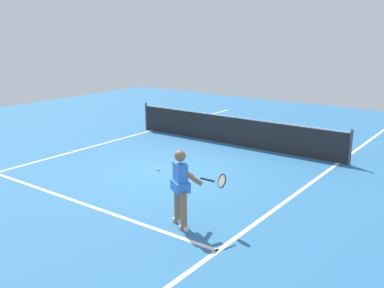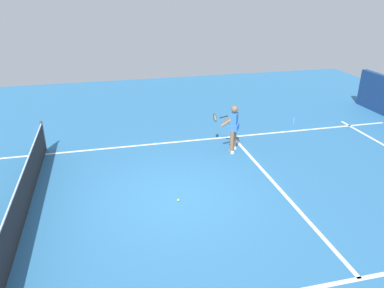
{
  "view_description": "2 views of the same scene",
  "coord_description": "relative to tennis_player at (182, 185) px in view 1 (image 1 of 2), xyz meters",
  "views": [
    {
      "loc": [
        7.29,
        -8.59,
        3.74
      ],
      "look_at": [
        1.26,
        -0.41,
        1.06
      ],
      "focal_mm": 40.52,
      "sensor_mm": 36.0,
      "label": 1
    },
    {
      "loc": [
        -8.03,
        1.49,
        5.07
      ],
      "look_at": [
        1.56,
        -0.81,
        0.78
      ],
      "focal_mm": 34.52,
      "sensor_mm": 36.0,
      "label": 2
    }
  ],
  "objects": [
    {
      "name": "court_net",
      "position": [
        -2.48,
        5.99,
        -0.36
      ],
      "size": [
        7.86,
        0.08,
        1.05
      ],
      "color": "#4C4C51",
      "rests_on": "ground"
    },
    {
      "name": "sideline_right_marking",
      "position": [
        1.12,
        2.39,
        -0.84
      ],
      "size": [
        0.1,
        18.2,
        0.01
      ],
      "primitive_type": "cube",
      "color": "white",
      "rests_on": "ground"
    },
    {
      "name": "ground_plane",
      "position": [
        -2.48,
        2.39,
        -0.85
      ],
      "size": [
        26.25,
        26.25,
        0.0
      ],
      "primitive_type": "plane",
      "color": "teal"
    },
    {
      "name": "tennis_player",
      "position": [
        0.0,
        0.0,
        0.0
      ],
      "size": [
        1.07,
        0.78,
        1.55
      ],
      "color": "#8C6647",
      "rests_on": "ground"
    },
    {
      "name": "sideline_left_marking",
      "position": [
        -6.07,
        2.39,
        -0.84
      ],
      "size": [
        0.1,
        18.2,
        0.01
      ],
      "primitive_type": "cube",
      "color": "white",
      "rests_on": "ground"
    },
    {
      "name": "tennis_ball_mid",
      "position": [
        -2.64,
        2.35,
        -0.81
      ],
      "size": [
        0.07,
        0.07,
        0.07
      ],
      "primitive_type": "sphere",
      "color": "#D1E533",
      "rests_on": "ground"
    },
    {
      "name": "service_line_marking",
      "position": [
        -2.48,
        -0.42,
        -0.84
      ],
      "size": [
        7.18,
        0.1,
        0.01
      ],
      "primitive_type": "cube",
      "color": "white",
      "rests_on": "ground"
    }
  ]
}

